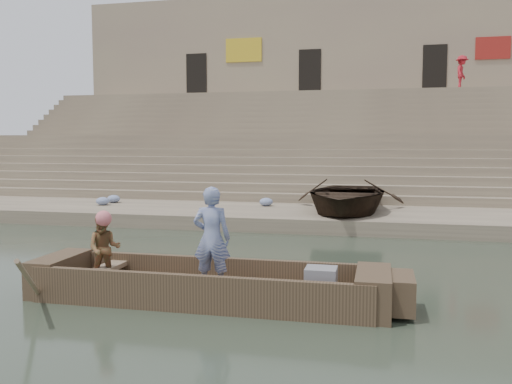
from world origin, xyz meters
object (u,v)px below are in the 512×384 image
(television, at_px, (320,281))
(pedestrian, at_px, (462,72))
(standing_man, at_px, (212,238))
(main_rowboat, at_px, (206,294))
(rowing_man, at_px, (104,248))
(beached_rowboat, at_px, (346,195))

(television, height_order, pedestrian, pedestrian)
(standing_man, height_order, pedestrian, pedestrian)
(main_rowboat, relative_size, pedestrian, 2.93)
(standing_man, xyz_separation_m, rowing_man, (-1.82, 0.03, -0.25))
(rowing_man, height_order, beached_rowboat, beached_rowboat)
(beached_rowboat, bearing_deg, main_rowboat, -99.08)
(rowing_man, bearing_deg, main_rowboat, -18.11)
(main_rowboat, distance_m, pedestrian, 23.77)
(beached_rowboat, xyz_separation_m, pedestrian, (4.98, 13.61, 5.16))
(pedestrian, bearing_deg, beached_rowboat, 177.07)
(beached_rowboat, bearing_deg, rowing_man, -109.55)
(standing_man, xyz_separation_m, beached_rowboat, (1.50, 8.53, -0.12))
(standing_man, relative_size, beached_rowboat, 0.33)
(main_rowboat, bearing_deg, beached_rowboat, 79.10)
(main_rowboat, bearing_deg, pedestrian, 73.33)
(television, relative_size, pedestrian, 0.27)
(standing_man, xyz_separation_m, television, (1.65, 0.09, -0.59))
(standing_man, relative_size, pedestrian, 0.93)
(pedestrian, bearing_deg, standing_man, -179.15)
(main_rowboat, relative_size, beached_rowboat, 1.05)
(main_rowboat, xyz_separation_m, beached_rowboat, (1.62, 8.43, 0.78))
(standing_man, bearing_deg, main_rowboat, -40.74)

